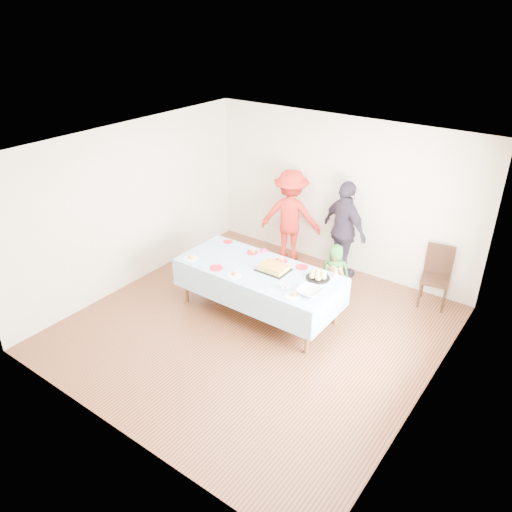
{
  "coord_description": "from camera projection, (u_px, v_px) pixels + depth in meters",
  "views": [
    {
      "loc": [
        3.6,
        -4.9,
        4.39
      ],
      "look_at": [
        -0.19,
        0.3,
        1.02
      ],
      "focal_mm": 35.0,
      "sensor_mm": 36.0,
      "label": 1
    }
  ],
  "objects": [
    {
      "name": "fork_pile",
      "position": [
        285.0,
        286.0,
        6.93
      ],
      "size": [
        0.24,
        0.18,
        0.07
      ],
      "primitive_type": null,
      "color": "white",
      "rests_on": "party_table"
    },
    {
      "name": "room_walls",
      "position": [
        258.0,
        219.0,
        6.58
      ],
      "size": [
        5.04,
        5.04,
        2.72
      ],
      "color": "beige",
      "rests_on": "ground"
    },
    {
      "name": "plate_white_right",
      "position": [
        293.0,
        296.0,
        6.74
      ],
      "size": [
        0.22,
        0.22,
        0.01
      ],
      "primitive_type": "cylinder",
      "color": "white",
      "rests_on": "party_table"
    },
    {
      "name": "dining_chair",
      "position": [
        437.0,
        272.0,
        7.82
      ],
      "size": [
        0.5,
        0.5,
        0.97
      ],
      "rotation": [
        0.0,
        0.0,
        0.2
      ],
      "color": "black",
      "rests_on": "ground"
    },
    {
      "name": "toddler_mid",
      "position": [
        335.0,
        272.0,
        7.95
      ],
      "size": [
        0.55,
        0.46,
        0.95
      ],
      "primitive_type": "imported",
      "rotation": [
        0.0,
        0.0,
        3.56
      ],
      "color": "#266622",
      "rests_on": "ground"
    },
    {
      "name": "plate_white_left",
      "position": [
        191.0,
        258.0,
        7.7
      ],
      "size": [
        0.23,
        0.23,
        0.01
      ],
      "primitive_type": "cylinder",
      "color": "white",
      "rests_on": "party_table"
    },
    {
      "name": "rolls_tray",
      "position": [
        318.0,
        276.0,
        7.15
      ],
      "size": [
        0.35,
        0.35,
        0.1
      ],
      "color": "black",
      "rests_on": "party_table"
    },
    {
      "name": "party_hat",
      "position": [
        336.0,
        272.0,
        7.18
      ],
      "size": [
        0.09,
        0.09,
        0.15
      ],
      "primitive_type": "cone",
      "color": "silver",
      "rests_on": "party_table"
    },
    {
      "name": "adult_right",
      "position": [
        344.0,
        230.0,
        8.45
      ],
      "size": [
        1.1,
        0.79,
        1.73
      ],
      "primitive_type": "imported",
      "rotation": [
        0.0,
        0.0,
        2.73
      ],
      "color": "#302735",
      "rests_on": "ground"
    },
    {
      "name": "adult_left",
      "position": [
        291.0,
        216.0,
        9.02
      ],
      "size": [
        1.26,
        0.98,
        1.71
      ],
      "primitive_type": "imported",
      "rotation": [
        0.0,
        0.0,
        3.49
      ],
      "color": "red",
      "rests_on": "ground"
    },
    {
      "name": "birthday_cake",
      "position": [
        273.0,
        268.0,
        7.37
      ],
      "size": [
        0.47,
        0.36,
        0.08
      ],
      "color": "black",
      "rests_on": "party_table"
    },
    {
      "name": "plate_red_far_a",
      "position": [
        228.0,
        242.0,
        8.23
      ],
      "size": [
        0.16,
        0.16,
        0.01
      ],
      "primitive_type": "cylinder",
      "color": "red",
      "rests_on": "party_table"
    },
    {
      "name": "punch_bowl",
      "position": [
        309.0,
        292.0,
        6.78
      ],
      "size": [
        0.33,
        0.33,
        0.08
      ],
      "primitive_type": "imported",
      "color": "silver",
      "rests_on": "party_table"
    },
    {
      "name": "plate_red_far_b",
      "position": [
        253.0,
        252.0,
        7.89
      ],
      "size": [
        0.19,
        0.19,
        0.01
      ],
      "primitive_type": "cylinder",
      "color": "red",
      "rests_on": "party_table"
    },
    {
      "name": "toddler_right",
      "position": [
        334.0,
        275.0,
        7.96
      ],
      "size": [
        0.49,
        0.43,
        0.85
      ],
      "primitive_type": "imported",
      "rotation": [
        0.0,
        0.0,
        2.84
      ],
      "color": "tan",
      "rests_on": "ground"
    },
    {
      "name": "party_table",
      "position": [
        258.0,
        272.0,
        7.46
      ],
      "size": [
        2.5,
        1.1,
        0.78
      ],
      "color": "#57351D",
      "rests_on": "ground"
    },
    {
      "name": "toddler_left",
      "position": [
        263.0,
        271.0,
        8.13
      ],
      "size": [
        0.34,
        0.27,
        0.83
      ],
      "primitive_type": "imported",
      "rotation": [
        0.0,
        0.0,
        3.43
      ],
      "color": "#D91B5E",
      "rests_on": "ground"
    },
    {
      "name": "ground",
      "position": [
        255.0,
        328.0,
        7.42
      ],
      "size": [
        5.0,
        5.0,
        0.0
      ],
      "primitive_type": "plane",
      "color": "#482314",
      "rests_on": "ground"
    },
    {
      "name": "plate_white_mid",
      "position": [
        234.0,
        275.0,
        7.24
      ],
      "size": [
        0.21,
        0.21,
        0.01
      ],
      "primitive_type": "cylinder",
      "color": "white",
      "rests_on": "party_table"
    },
    {
      "name": "plate_red_far_d",
      "position": [
        302.0,
        267.0,
        7.46
      ],
      "size": [
        0.19,
        0.19,
        0.01
      ],
      "primitive_type": "cylinder",
      "color": "red",
      "rests_on": "party_table"
    },
    {
      "name": "plate_red_near",
      "position": [
        216.0,
        268.0,
        7.44
      ],
      "size": [
        0.2,
        0.2,
        0.01
      ],
      "primitive_type": "cylinder",
      "color": "red",
      "rests_on": "party_table"
    },
    {
      "name": "plate_red_far_c",
      "position": [
        281.0,
        261.0,
        7.63
      ],
      "size": [
        0.2,
        0.2,
        0.01
      ],
      "primitive_type": "cylinder",
      "color": "red",
      "rests_on": "party_table"
    }
  ]
}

